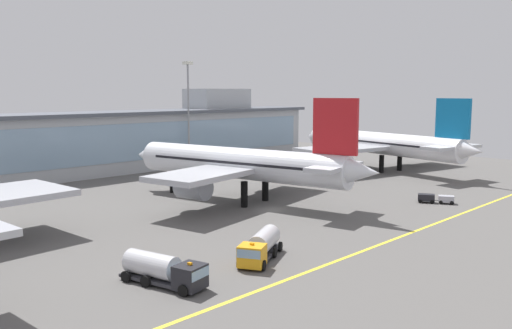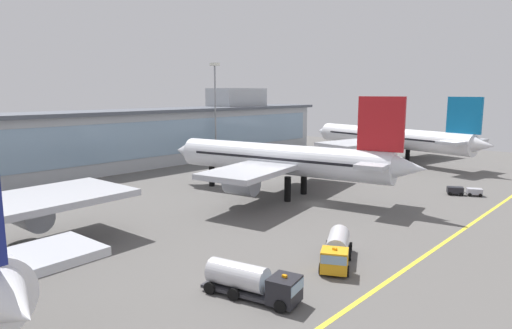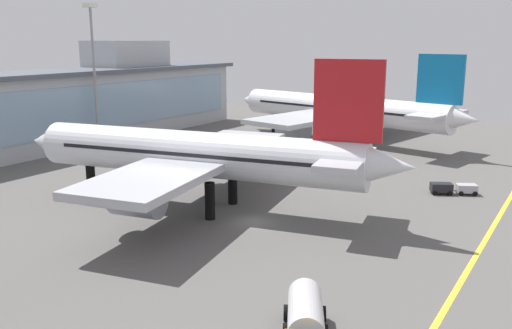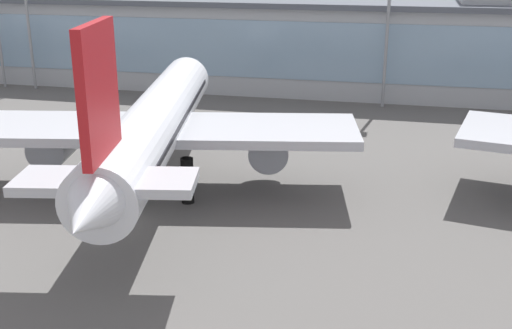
% 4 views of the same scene
% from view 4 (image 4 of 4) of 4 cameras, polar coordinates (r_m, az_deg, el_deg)
% --- Properties ---
extents(ground_plane, '(180.00, 180.00, 0.00)m').
position_cam_4_polar(ground_plane, '(53.16, -12.49, -5.19)').
color(ground_plane, '#5B5956').
extents(terminal_building, '(126.79, 14.00, 18.83)m').
position_cam_4_polar(terminal_building, '(99.20, 1.13, 10.89)').
color(terminal_building, '#ADB2B7').
rests_on(terminal_building, ground).
extents(airliner_near_right, '(36.95, 47.28, 17.13)m').
position_cam_4_polar(airliner_near_right, '(57.48, -8.94, 3.54)').
color(airliner_near_right, black).
rests_on(airliner_near_right, ground).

